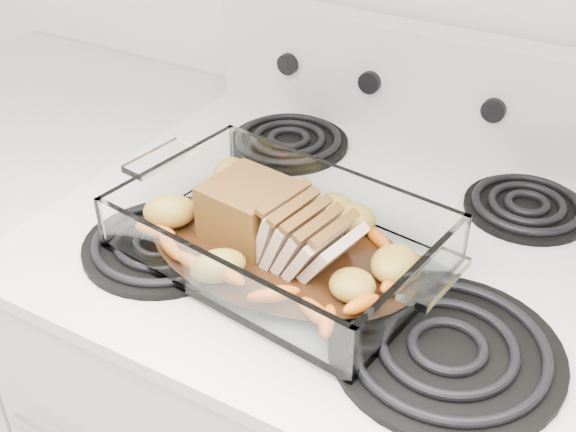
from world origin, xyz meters
The scene contains 4 objects.
counter_left centered at (-0.67, 1.66, 0.47)m, with size 0.58×0.68×0.93m.
baking_dish centered at (-0.05, 1.55, 0.96)m, with size 0.38×0.25×0.07m.
pork_roast centered at (-0.07, 1.55, 0.99)m, with size 0.20×0.10×0.08m.
roast_vegetables centered at (-0.05, 1.58, 0.97)m, with size 0.34×0.19×0.04m.
Camera 1 is at (0.32, 0.93, 1.49)m, focal length 45.00 mm.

